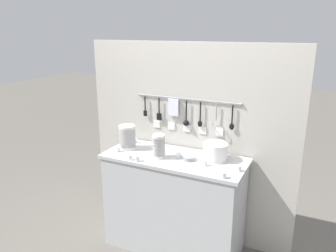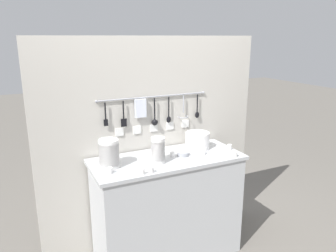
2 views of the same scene
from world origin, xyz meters
name	(u,v)px [view 2 (image 2 of 2)]	position (x,y,z in m)	size (l,w,h in m)	color
counter	(167,207)	(0.00, 0.00, 0.47)	(1.29, 0.54, 0.93)	#B7BABC
back_wall	(153,143)	(0.00, 0.31, 0.97)	(2.09, 0.11, 1.93)	#BCB7AD
bowl_stack_short_front	(158,150)	(-0.12, -0.07, 1.04)	(0.11, 0.11, 0.22)	white
bowl_stack_wide_centre	(109,154)	(-0.50, 0.01, 1.04)	(0.16, 0.16, 0.23)	white
plate_stack	(197,140)	(0.35, 0.10, 1.01)	(0.22, 0.22, 0.15)	white
steel_mixing_bowl	(183,154)	(0.15, -0.01, 0.95)	(0.11, 0.11, 0.03)	#93969E
cup_edge_near	(110,170)	(-0.53, -0.11, 0.95)	(0.04, 0.04, 0.05)	white
cup_mid_row	(235,154)	(0.52, -0.23, 0.95)	(0.04, 0.04, 0.05)	white
cup_beside_plates	(151,170)	(-0.25, -0.23, 0.95)	(0.04, 0.04, 0.05)	white
cup_edge_far	(102,158)	(-0.51, 0.17, 0.95)	(0.04, 0.04, 0.05)	white
cup_back_right	(172,154)	(0.04, -0.01, 0.95)	(0.04, 0.04, 0.05)	white
cup_front_right	(142,171)	(-0.32, -0.23, 0.95)	(0.04, 0.04, 0.05)	white
cup_front_left	(203,152)	(0.31, -0.07, 0.95)	(0.04, 0.04, 0.05)	white
cup_centre	(229,147)	(0.60, -0.05, 0.95)	(0.04, 0.04, 0.05)	white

